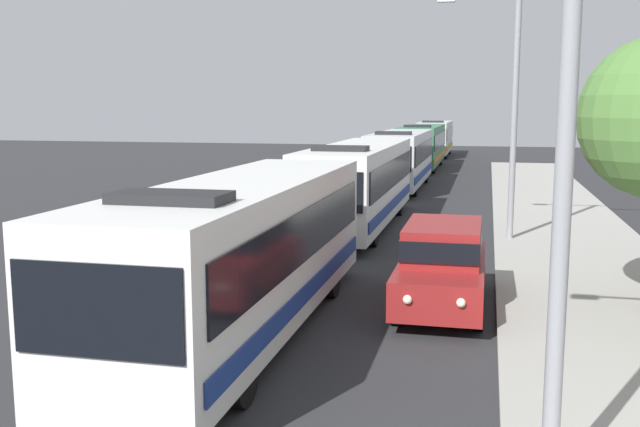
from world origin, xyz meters
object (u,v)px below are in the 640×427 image
bus_middle (401,157)px  bus_second_in_line (359,182)px  bus_lead (244,250)px  bus_rear (435,137)px  white_suv (442,262)px  streetlamp_mid (516,89)px  bus_fourth_in_line (422,145)px  streetlamp_near (570,45)px

bus_middle → bus_second_in_line: bearing=-90.0°
bus_lead → bus_rear: same height
white_suv → streetlamp_mid: 9.36m
bus_second_in_line → bus_fourth_in_line: size_ratio=0.99×
bus_middle → bus_rear: 25.89m
bus_lead → bus_rear: (-0.00, 51.82, -0.00)m
bus_second_in_line → bus_rear: same height
white_suv → streetlamp_near: 8.99m
bus_lead → streetlamp_near: 8.18m
bus_rear → bus_second_in_line: bearing=-90.0°
bus_lead → streetlamp_mid: size_ratio=1.37×
bus_lead → streetlamp_near: (5.40, -5.10, 3.42)m
white_suv → streetlamp_mid: size_ratio=0.60×
white_suv → bus_fourth_in_line: bearing=95.9°
bus_fourth_in_line → bus_rear: (-0.00, 13.23, -0.00)m
bus_fourth_in_line → streetlamp_near: streetlamp_near is taller
bus_lead → streetlamp_mid: (5.40, 11.02, 3.32)m
streetlamp_near → streetlamp_mid: (0.00, 16.13, -0.10)m
bus_rear → white_suv: size_ratio=2.19×
white_suv → streetlamp_near: (1.70, -7.82, 4.08)m
bus_rear → streetlamp_near: streetlamp_near is taller
bus_lead → streetlamp_near: streetlamp_near is taller
white_suv → streetlamp_mid: streetlamp_mid is taller
streetlamp_near → bus_lead: bearing=136.6°
bus_lead → bus_fourth_in_line: (0.00, 38.58, 0.00)m
bus_lead → streetlamp_near: bearing=-43.4°
bus_lead → bus_fourth_in_line: 38.58m
bus_middle → bus_rear: same height
bus_middle → bus_fourth_in_line: (0.00, 12.66, 0.00)m
bus_lead → white_suv: size_ratio=2.28×
bus_lead → streetlamp_near: size_ratio=1.35×
bus_lead → bus_fourth_in_line: size_ratio=0.93×
bus_middle → streetlamp_near: size_ratio=1.36×
streetlamp_near → streetlamp_mid: size_ratio=1.02×
bus_middle → white_suv: (3.70, -23.20, -0.66)m
bus_second_in_line → streetlamp_near: 19.12m
bus_middle → streetlamp_mid: streetlamp_mid is taller
bus_fourth_in_line → bus_rear: size_ratio=1.11×
streetlamp_near → streetlamp_mid: 16.13m
bus_second_in_line → streetlamp_mid: (5.40, -1.89, 3.32)m
bus_middle → bus_fourth_in_line: bearing=90.0°
bus_second_in_line → bus_fourth_in_line: bearing=90.0°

